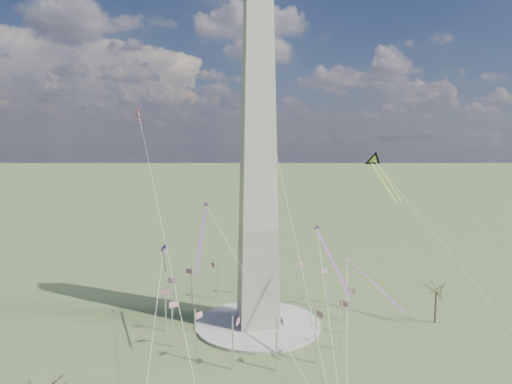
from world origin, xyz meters
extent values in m
plane|color=#515F2F|center=(0.00, 0.00, 0.00)|extent=(2000.00, 2000.00, 0.00)
cylinder|color=#A8A19A|center=(0.00, 0.00, 0.40)|extent=(36.00, 36.00, 0.80)
cylinder|color=white|center=(26.00, 0.00, 6.50)|extent=(0.36, 0.36, 13.00)
cube|color=#AC1628|center=(26.00, 1.30, 11.80)|extent=(2.40, 0.08, 1.50)
cylinder|color=white|center=(24.02, 9.95, 6.50)|extent=(0.36, 0.36, 13.00)
cube|color=#AC1628|center=(23.52, 11.15, 11.80)|extent=(2.25, 0.99, 1.50)
cylinder|color=white|center=(18.38, 18.38, 6.50)|extent=(0.36, 0.36, 13.00)
cube|color=#AC1628|center=(17.47, 19.30, 11.80)|extent=(1.75, 1.75, 1.50)
cylinder|color=white|center=(9.95, 24.02, 6.50)|extent=(0.36, 0.36, 13.00)
cube|color=#AC1628|center=(8.75, 24.52, 11.80)|extent=(0.99, 2.25, 1.50)
cylinder|color=white|center=(0.00, 26.00, 6.50)|extent=(0.36, 0.36, 13.00)
cube|color=#AC1628|center=(-1.30, 26.00, 11.80)|extent=(0.08, 2.40, 1.50)
cylinder|color=white|center=(-9.95, 24.02, 6.50)|extent=(0.36, 0.36, 13.00)
cube|color=#AC1628|center=(-11.15, 23.52, 11.80)|extent=(0.99, 2.25, 1.50)
cylinder|color=white|center=(-18.38, 18.38, 6.50)|extent=(0.36, 0.36, 13.00)
cube|color=#AC1628|center=(-19.30, 17.47, 11.80)|extent=(1.75, 1.75, 1.50)
cylinder|color=white|center=(-24.02, 9.95, 6.50)|extent=(0.36, 0.36, 13.00)
cube|color=#AC1628|center=(-24.52, 8.75, 11.80)|extent=(2.25, 0.99, 1.50)
cylinder|color=white|center=(-26.00, 0.00, 6.50)|extent=(0.36, 0.36, 13.00)
cube|color=#AC1628|center=(-26.00, -1.30, 11.80)|extent=(2.40, 0.08, 1.50)
cylinder|color=white|center=(-24.02, -9.95, 6.50)|extent=(0.36, 0.36, 13.00)
cube|color=#AC1628|center=(-23.52, -11.15, 11.80)|extent=(2.25, 0.99, 1.50)
cylinder|color=white|center=(-18.38, -18.38, 6.50)|extent=(0.36, 0.36, 13.00)
cube|color=#AC1628|center=(-17.47, -19.30, 11.80)|extent=(1.75, 1.75, 1.50)
cylinder|color=white|center=(-9.95, -24.02, 6.50)|extent=(0.36, 0.36, 13.00)
cube|color=#AC1628|center=(-8.75, -24.52, 11.80)|extent=(0.99, 2.25, 1.50)
cylinder|color=white|center=(0.00, -26.00, 6.50)|extent=(0.36, 0.36, 13.00)
cube|color=#AC1628|center=(1.30, -26.00, 11.80)|extent=(0.08, 2.40, 1.50)
cylinder|color=white|center=(9.95, -24.02, 6.50)|extent=(0.36, 0.36, 13.00)
cube|color=#AC1628|center=(11.15, -23.52, 11.80)|extent=(0.99, 2.25, 1.50)
cylinder|color=white|center=(18.38, -18.38, 6.50)|extent=(0.36, 0.36, 13.00)
cube|color=#AC1628|center=(19.30, -17.47, 11.80)|extent=(1.75, 1.75, 1.50)
cylinder|color=white|center=(24.02, -9.95, 6.50)|extent=(0.36, 0.36, 13.00)
cube|color=#AC1628|center=(24.52, -8.75, 11.80)|extent=(2.25, 0.99, 1.50)
cylinder|color=#4A3F2D|center=(51.45, -6.34, 4.64)|extent=(0.49, 0.49, 9.27)
cube|color=yellow|center=(39.59, 1.67, 40.79)|extent=(1.75, 14.55, 10.22)
cube|color=yellow|center=(37.73, 1.50, 40.79)|extent=(1.75, 14.55, 10.22)
cube|color=#321664|center=(-26.39, 6.70, 22.29)|extent=(1.78, 2.30, 2.17)
cube|color=red|center=(-26.39, 6.70, 18.71)|extent=(0.76, 2.76, 7.48)
cube|color=red|center=(14.54, -21.65, 24.19)|extent=(2.66, 17.80, 11.19)
cube|color=red|center=(-16.34, -10.37, 28.28)|extent=(4.11, 19.63, 12.43)
cube|color=red|center=(37.07, 2.94, 8.98)|extent=(12.07, 16.73, 12.57)
cube|color=red|center=(-34.47, 28.06, 62.42)|extent=(1.62, 2.42, 1.88)
cube|color=red|center=(-34.47, 28.06, 60.36)|extent=(1.14, 1.46, 4.32)
cube|color=silver|center=(12.77, 48.20, 58.57)|extent=(1.06, 1.73, 1.52)
cube|color=silver|center=(12.77, 48.20, 56.92)|extent=(0.63, 1.32, 3.48)
camera|label=1|loc=(-20.68, -124.29, 53.61)|focal=32.00mm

